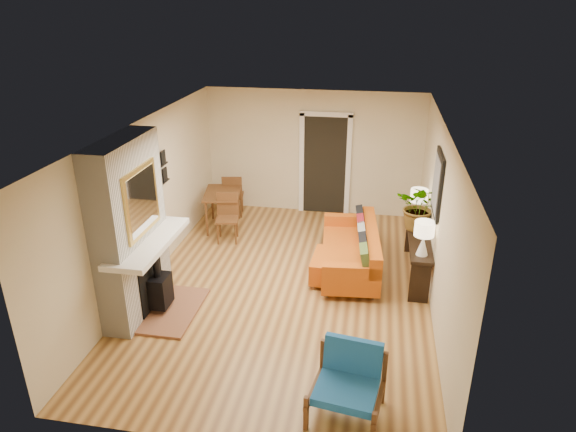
# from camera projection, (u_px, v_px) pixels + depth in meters

# --- Properties ---
(room_shell) EXTENTS (6.50, 6.50, 6.50)m
(room_shell) POSITION_uv_depth(u_px,v_px,m) (340.00, 166.00, 10.08)
(room_shell) COLOR #B78846
(room_shell) RESTS_ON ground
(fireplace) EXTENTS (1.09, 1.68, 2.60)m
(fireplace) POSITION_uv_depth(u_px,v_px,m) (133.00, 233.00, 7.21)
(fireplace) COLOR white
(fireplace) RESTS_ON ground
(sofa) EXTENTS (1.09, 2.17, 0.83)m
(sofa) POSITION_uv_depth(u_px,v_px,m) (354.00, 251.00, 8.64)
(sofa) COLOR silver
(sofa) RESTS_ON ground
(ottoman) EXTENTS (0.86, 0.86, 0.42)m
(ottoman) POSITION_uv_depth(u_px,v_px,m) (338.00, 267.00, 8.37)
(ottoman) COLOR silver
(ottoman) RESTS_ON ground
(blue_chair) EXTENTS (0.87, 0.85, 0.80)m
(blue_chair) POSITION_uv_depth(u_px,v_px,m) (349.00, 378.00, 5.66)
(blue_chair) COLOR brown
(blue_chair) RESTS_ON ground
(dining_table) EXTENTS (0.93, 1.74, 0.91)m
(dining_table) POSITION_uv_depth(u_px,v_px,m) (226.00, 199.00, 10.18)
(dining_table) COLOR brown
(dining_table) RESTS_ON ground
(console_table) EXTENTS (0.34, 1.85, 0.72)m
(console_table) POSITION_uv_depth(u_px,v_px,m) (418.00, 244.00, 8.39)
(console_table) COLOR black
(console_table) RESTS_ON ground
(lamp_near) EXTENTS (0.30, 0.30, 0.54)m
(lamp_near) POSITION_uv_depth(u_px,v_px,m) (424.00, 234.00, 7.60)
(lamp_near) COLOR white
(lamp_near) RESTS_ON console_table
(lamp_far) EXTENTS (0.30, 0.30, 0.54)m
(lamp_far) POSITION_uv_depth(u_px,v_px,m) (419.00, 200.00, 8.86)
(lamp_far) COLOR white
(lamp_far) RESTS_ON console_table
(houseplant) EXTENTS (0.89, 0.83, 0.80)m
(houseplant) POSITION_uv_depth(u_px,v_px,m) (420.00, 207.00, 8.42)
(houseplant) COLOR #1E5919
(houseplant) RESTS_ON console_table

